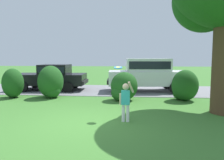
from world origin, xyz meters
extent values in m
plane|color=#3D752D|center=(0.00, 0.00, 0.00)|extent=(80.00, 80.00, 0.00)
cube|color=slate|center=(0.00, 6.72, 0.01)|extent=(28.00, 4.40, 0.02)
ellipsoid|color=#1E511C|center=(4.17, 2.61, 4.20)|extent=(2.46, 2.46, 2.46)
ellipsoid|color=#1E511C|center=(-4.48, 3.88, 0.73)|extent=(1.04, 1.04, 1.45)
ellipsoid|color=#1E511C|center=(-2.63, 4.11, 0.79)|extent=(1.23, 1.47, 1.59)
ellipsoid|color=#1E511C|center=(-2.53, 3.94, 0.38)|extent=(0.84, 0.84, 0.76)
ellipsoid|color=#1E511C|center=(1.04, 3.71, 0.66)|extent=(1.26, 1.21, 1.32)
ellipsoid|color=#1E511C|center=(0.87, 3.52, 0.38)|extent=(0.85, 0.85, 0.77)
ellipsoid|color=#1E511C|center=(3.84, 3.86, 0.71)|extent=(1.21, 1.15, 1.43)
ellipsoid|color=#1E511C|center=(3.67, 4.12, 0.29)|extent=(0.64, 0.64, 0.57)
cube|color=black|center=(-3.54, 6.43, 0.68)|extent=(4.28, 2.02, 0.64)
cube|color=black|center=(-3.23, 6.45, 1.28)|extent=(1.75, 1.69, 0.56)
cube|color=black|center=(-3.23, 6.45, 1.28)|extent=(1.62, 1.70, 0.34)
cylinder|color=black|center=(-4.80, 5.44, 0.30)|extent=(0.61, 0.25, 0.60)
cylinder|color=black|center=(-4.88, 7.31, 0.30)|extent=(0.61, 0.25, 0.60)
cylinder|color=black|center=(-2.20, 5.55, 0.30)|extent=(0.61, 0.25, 0.60)
cylinder|color=black|center=(-2.28, 7.43, 0.30)|extent=(0.61, 0.25, 0.60)
cube|color=black|center=(-5.68, 6.34, 0.52)|extent=(0.20, 1.75, 0.20)
cube|color=black|center=(-1.40, 6.53, 0.52)|extent=(0.20, 1.75, 0.20)
cube|color=white|center=(2.31, 6.45, 0.80)|extent=(4.63, 2.19, 0.80)
cube|color=white|center=(2.31, 6.45, 1.56)|extent=(2.60, 1.81, 0.72)
cube|color=black|center=(2.31, 6.45, 1.56)|extent=(2.40, 1.82, 0.43)
cylinder|color=black|center=(0.99, 5.40, 0.34)|extent=(0.70, 0.27, 0.68)
cylinder|color=black|center=(0.84, 7.28, 0.34)|extent=(0.70, 0.27, 0.68)
cylinder|color=black|center=(3.77, 5.63, 0.34)|extent=(0.70, 0.27, 0.68)
cylinder|color=black|center=(3.62, 7.50, 0.34)|extent=(0.70, 0.27, 0.68)
cube|color=black|center=(0.03, 6.27, 0.60)|extent=(0.26, 1.75, 0.20)
cube|color=black|center=(4.59, 6.63, 0.60)|extent=(0.26, 1.75, 0.20)
cylinder|color=white|center=(1.14, 0.26, 0.28)|extent=(0.10, 0.10, 0.55)
cylinder|color=white|center=(1.28, 0.25, 0.28)|extent=(0.10, 0.10, 0.55)
cube|color=#33B2B2|center=(1.21, 0.25, 0.77)|extent=(0.27, 0.18, 0.44)
sphere|color=beige|center=(1.21, 0.25, 1.11)|extent=(0.20, 0.20, 0.20)
cylinder|color=beige|center=(1.37, 0.29, 1.09)|extent=(0.21, 0.23, 0.39)
cylinder|color=beige|center=(1.05, 0.26, 0.72)|extent=(0.07, 0.07, 0.36)
cylinder|color=#337FDB|center=(0.94, 0.73, 1.68)|extent=(0.28, 0.28, 0.07)
cylinder|color=yellow|center=(0.94, 0.73, 1.68)|extent=(0.15, 0.16, 0.05)
camera|label=1|loc=(1.39, -6.53, 2.04)|focal=35.53mm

